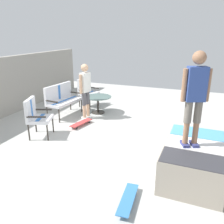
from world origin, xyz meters
TOP-DOWN VIEW (x-y plane):
  - ground_plane at (0.00, 0.00)m, footprint 12.00×12.00m
  - skate_ramp at (-1.18, -1.97)m, footprint 1.75×1.95m
  - patio_bench at (0.89, 2.25)m, footprint 1.31×0.69m
  - patio_chair_near_house at (2.13, 1.99)m, footprint 0.71×0.65m
  - patio_chair_by_wall at (-0.77, 1.97)m, footprint 0.77×0.73m
  - patio_table at (1.53, 1.26)m, footprint 0.90×0.90m
  - person_watching at (0.91, 1.39)m, footprint 0.47×0.31m
  - person_skater at (-1.27, -1.83)m, footprint 0.33×0.45m
  - skateboard_by_bench at (0.28, 1.24)m, footprint 0.82×0.37m
  - skateboard_spare at (-2.39, -1.03)m, footprint 0.81×0.26m

SIDE VIEW (x-z plane):
  - ground_plane at x=0.00m, z-range -0.10..0.00m
  - skateboard_by_bench at x=0.28m, z-range 0.03..0.14m
  - skateboard_spare at x=-2.39m, z-range 0.03..0.14m
  - skate_ramp at x=-1.18m, z-range 0.00..0.66m
  - patio_table at x=1.53m, z-range 0.12..0.69m
  - patio_chair_near_house at x=2.13m, z-range 0.10..1.12m
  - patio_chair_by_wall at x=-0.77m, z-range 0.10..1.12m
  - patio_bench at x=0.89m, z-range 0.11..1.13m
  - person_watching at x=0.91m, z-range 0.15..1.86m
  - person_skater at x=-1.27m, z-range 0.79..2.46m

